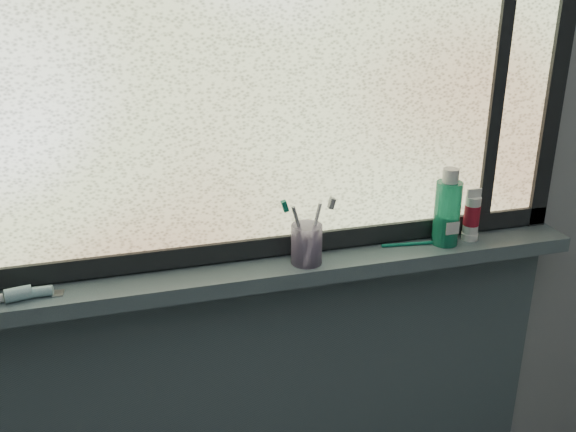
# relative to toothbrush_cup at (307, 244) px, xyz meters

# --- Properties ---
(wall_back) EXTENTS (3.00, 0.01, 2.50)m
(wall_back) POSITION_rel_toothbrush_cup_xyz_m (-0.07, 0.09, 0.18)
(wall_back) COLOR #9EA3A8
(wall_back) RESTS_ON ground
(windowsill) EXTENTS (1.62, 0.14, 0.04)m
(windowsill) POSITION_rel_toothbrush_cup_xyz_m (-0.07, 0.02, -0.07)
(windowsill) COLOR #4E6068
(windowsill) RESTS_ON wall_back
(sill_apron) EXTENTS (1.62, 0.02, 0.98)m
(sill_apron) POSITION_rel_toothbrush_cup_xyz_m (-0.07, 0.07, -0.58)
(sill_apron) COLOR #4E6068
(sill_apron) RESTS_ON floor
(window_pane) EXTENTS (1.50, 0.01, 1.00)m
(window_pane) POSITION_rel_toothbrush_cup_xyz_m (-0.07, 0.07, 0.46)
(window_pane) COLOR silver
(window_pane) RESTS_ON wall_back
(frame_bottom) EXTENTS (1.60, 0.03, 0.05)m
(frame_bottom) POSITION_rel_toothbrush_cup_xyz_m (-0.07, 0.06, -0.02)
(frame_bottom) COLOR black
(frame_bottom) RESTS_ON windowsill
(frame_right) EXTENTS (0.05, 0.03, 1.10)m
(frame_right) POSITION_rel_toothbrush_cup_xyz_m (0.71, 0.06, 0.46)
(frame_right) COLOR black
(frame_right) RESTS_ON wall_back
(frame_mullion) EXTENTS (0.03, 0.03, 1.00)m
(frame_mullion) POSITION_rel_toothbrush_cup_xyz_m (0.53, 0.06, 0.46)
(frame_mullion) COLOR black
(frame_mullion) RESTS_ON wall_back
(toothpaste_tube) EXTENTS (0.18, 0.06, 0.03)m
(toothpaste_tube) POSITION_rel_toothbrush_cup_xyz_m (-0.66, -0.01, -0.04)
(toothpaste_tube) COLOR white
(toothpaste_tube) RESTS_ON windowsill
(toothbrush_cup) EXTENTS (0.08, 0.08, 0.10)m
(toothbrush_cup) POSITION_rel_toothbrush_cup_xyz_m (0.00, 0.00, 0.00)
(toothbrush_cup) COLOR #B39BCD
(toothbrush_cup) RESTS_ON windowsill
(toothbrush_lying) EXTENTS (0.20, 0.04, 0.01)m
(toothbrush_lying) POSITION_rel_toothbrush_cup_xyz_m (0.30, 0.02, -0.04)
(toothbrush_lying) COLOR #0D785D
(toothbrush_lying) RESTS_ON windowsill
(mouthwash_bottle) EXTENTS (0.09, 0.09, 0.17)m
(mouthwash_bottle) POSITION_rel_toothbrush_cup_xyz_m (0.39, 0.01, 0.05)
(mouthwash_bottle) COLOR #1FA176
(mouthwash_bottle) RESTS_ON windowsill
(cream_tube) EXTENTS (0.04, 0.04, 0.10)m
(cream_tube) POSITION_rel_toothbrush_cup_xyz_m (0.47, 0.02, 0.03)
(cream_tube) COLOR silver
(cream_tube) RESTS_ON windowsill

